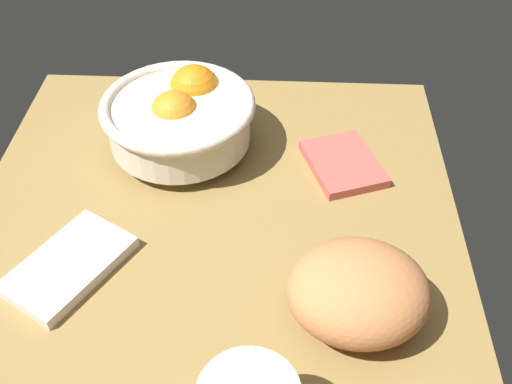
# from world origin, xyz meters

# --- Properties ---
(ground_plane) EXTENTS (0.73, 0.63, 0.03)m
(ground_plane) POSITION_xyz_m (0.00, 0.00, -0.01)
(ground_plane) COLOR olive
(fruit_bowl) EXTENTS (0.21, 0.21, 0.10)m
(fruit_bowl) POSITION_xyz_m (-0.19, -0.06, 0.05)
(fruit_bowl) COLOR silver
(fruit_bowl) RESTS_ON ground
(bread_loaf) EXTENTS (0.14, 0.16, 0.09)m
(bread_loaf) POSITION_xyz_m (0.10, 0.17, 0.04)
(bread_loaf) COLOR #CB7C48
(bread_loaf) RESTS_ON ground
(napkin_folded) EXTENTS (0.17, 0.15, 0.02)m
(napkin_folded) POSITION_xyz_m (0.05, -0.16, 0.01)
(napkin_folded) COLOR silver
(napkin_folded) RESTS_ON ground
(napkin_spare) EXTENTS (0.14, 0.12, 0.01)m
(napkin_spare) POSITION_xyz_m (-0.15, 0.17, 0.01)
(napkin_spare) COLOR #B9524A
(napkin_spare) RESTS_ON ground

